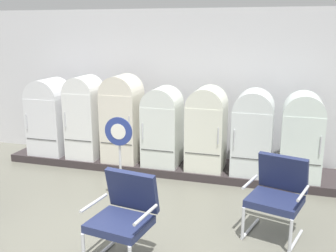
{
  "coord_description": "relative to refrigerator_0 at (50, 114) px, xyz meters",
  "views": [
    {
      "loc": [
        1.99,
        -3.51,
        2.55
      ],
      "look_at": [
        0.13,
        2.75,
        0.89
      ],
      "focal_mm": 41.7,
      "sensor_mm": 36.0,
      "label": 1
    }
  ],
  "objects": [
    {
      "name": "sign_stand",
      "position": [
        2.07,
        -1.42,
        -0.31
      ],
      "size": [
        0.42,
        0.32,
        1.3
      ],
      "color": "#2D2D30",
      "rests_on": "ground"
    },
    {
      "name": "refrigerator_4",
      "position": [
        3.09,
        -0.02,
        -0.01
      ],
      "size": [
        0.64,
        0.67,
        1.44
      ],
      "color": "silver",
      "rests_on": "display_plinth"
    },
    {
      "name": "refrigerator_2",
      "position": [
        1.53,
        -0.03,
        0.08
      ],
      "size": [
        0.65,
        0.65,
        1.59
      ],
      "color": "silver",
      "rests_on": "display_plinth"
    },
    {
      "name": "armchair_center",
      "position": [
        2.72,
        -2.8,
        -0.34
      ],
      "size": [
        0.76,
        0.75,
        1.0
      ],
      "color": "silver",
      "rests_on": "ground"
    },
    {
      "name": "refrigerator_3",
      "position": [
        2.3,
        -0.03,
        -0.03
      ],
      "size": [
        0.63,
        0.65,
        1.4
      ],
      "color": "silver",
      "rests_on": "display_plinth"
    },
    {
      "name": "back_wall",
      "position": [
        2.31,
        0.73,
        0.55
      ],
      "size": [
        11.76,
        0.12,
        2.89
      ],
      "color": "silver",
      "rests_on": "ground"
    },
    {
      "name": "refrigerator_0",
      "position": [
        0.0,
        0.0,
        0.0
      ],
      "size": [
        0.69,
        0.7,
        1.46
      ],
      "color": "white",
      "rests_on": "display_plinth"
    },
    {
      "name": "display_plinth",
      "position": [
        2.31,
        0.1,
        -0.84
      ],
      "size": [
        6.02,
        0.95,
        0.14
      ],
      "primitive_type": "cube",
      "color": "#322B2C",
      "rests_on": "ground"
    },
    {
      "name": "armchair_right",
      "position": [
        4.33,
        -1.74,
        -0.34
      ],
      "size": [
        0.8,
        0.81,
        1.0
      ],
      "color": "silver",
      "rests_on": "ground"
    },
    {
      "name": "refrigerator_5",
      "position": [
        3.87,
        0.0,
        -0.02
      ],
      "size": [
        0.65,
        0.71,
        1.41
      ],
      "color": "silver",
      "rests_on": "display_plinth"
    },
    {
      "name": "refrigerator_1",
      "position": [
        0.77,
        -0.03,
        0.05
      ],
      "size": [
        0.58,
        0.64,
        1.54
      ],
      "color": "white",
      "rests_on": "display_plinth"
    },
    {
      "name": "refrigerator_6",
      "position": [
        4.65,
        -0.0,
        -0.03
      ],
      "size": [
        0.64,
        0.7,
        1.41
      ],
      "color": "silver",
      "rests_on": "display_plinth"
    }
  ]
}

